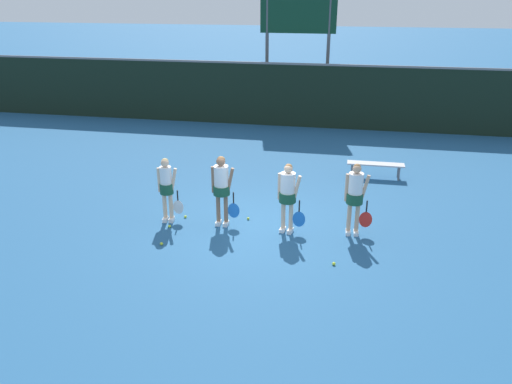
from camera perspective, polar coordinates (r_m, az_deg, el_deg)
The scene contains 14 objects.
ground_plane at distance 12.08m, azimuth 0.16°, elevation -4.06°, with size 140.00×140.00×0.00m, color #235684.
fence_windscreen at distance 20.78m, azimuth 5.25°, elevation 10.94°, with size 60.00×0.08×2.60m.
scoreboard at distance 21.70m, azimuth 4.84°, elevation 18.89°, with size 3.14×0.15×5.40m.
bench_courtside at distance 15.56m, azimuth 13.50°, elevation 2.99°, with size 1.70×0.37×0.45m.
player_0 at distance 12.24m, azimuth -10.17°, elevation 0.73°, with size 0.61×0.33×1.62m.
player_1 at distance 11.84m, azimuth -3.94°, elevation 0.82°, with size 0.68×0.40×1.75m.
player_2 at distance 11.50m, azimuth 3.68°, elevation -0.07°, with size 0.67×0.40×1.69m.
player_3 at distance 11.58m, azimuth 11.28°, elevation -0.19°, with size 0.67×0.38×1.73m.
tennis_ball_0 at distance 12.68m, azimuth -8.08°, elevation -2.81°, with size 0.07×0.07×0.07m, color #CCE033.
tennis_ball_1 at distance 11.47m, azimuth -10.75°, elevation -5.83°, with size 0.07×0.07×0.07m, color #CCE033.
tennis_ball_2 at distance 10.62m, azimuth 8.89°, elevation -8.10°, with size 0.07×0.07×0.07m, color #CCE033.
tennis_ball_3 at distance 12.86m, azimuth -3.12°, elevation -2.23°, with size 0.07×0.07×0.07m, color #CCE033.
tennis_ball_4 at distance 12.46m, azimuth -0.90°, elevation -3.04°, with size 0.06×0.06×0.06m, color #CCE033.
tennis_ball_5 at distance 12.24m, azimuth -9.86°, elevation -3.87°, with size 0.07×0.07×0.07m, color #CCE033.
Camera 1 is at (2.03, -10.64, 5.36)m, focal length 35.00 mm.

